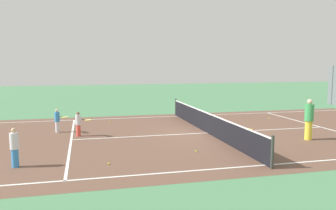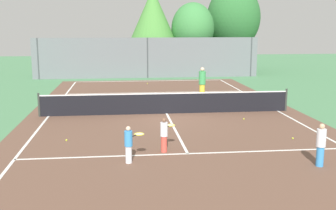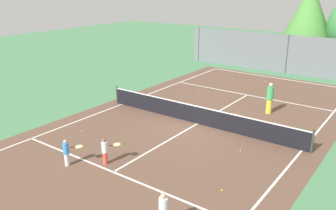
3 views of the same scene
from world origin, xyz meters
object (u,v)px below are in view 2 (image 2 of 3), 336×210
tennis_ball_2 (103,110)px  tennis_ball_6 (66,140)px  player_2 (321,145)px  ball_crate (191,103)px  tennis_ball_3 (158,105)px  tennis_ball_4 (147,84)px  tennis_ball_0 (293,138)px  player_3 (164,134)px  tennis_ball_1 (104,96)px  tennis_ball_5 (244,119)px  player_1 (129,144)px  player_0 (202,83)px

tennis_ball_2 → tennis_ball_6: 5.63m
player_2 → ball_crate: bearing=103.5°
tennis_ball_3 → tennis_ball_4: 8.29m
tennis_ball_0 → tennis_ball_2: bearing=139.2°
player_3 → tennis_ball_0: 5.02m
tennis_ball_1 → tennis_ball_6: 9.59m
player_2 → ball_crate: size_ratio=3.06×
player_3 → tennis_ball_5: (4.02, 4.39, -0.57)m
ball_crate → tennis_ball_6: size_ratio=6.45×
player_3 → tennis_ball_3: player_3 is taller
ball_crate → tennis_ball_2: bearing=-175.2°
player_2 → player_1: bearing=170.4°
player_0 → player_3: 10.40m
tennis_ball_3 → tennis_ball_4: (-0.03, 8.29, 0.00)m
player_1 → player_3: (1.18, 1.02, -0.00)m
player_0 → tennis_ball_5: 5.64m
tennis_ball_5 → tennis_ball_3: bearing=133.1°
tennis_ball_6 → player_2: bearing=-24.9°
tennis_ball_4 → tennis_ball_0: bearing=-74.1°
tennis_ball_2 → player_3: bearing=-72.2°
tennis_ball_5 → player_3: bearing=-132.5°
player_2 → tennis_ball_1: bearing=117.4°
tennis_ball_2 → player_0: bearing=25.9°
player_3 → tennis_ball_4: 16.45m
tennis_ball_0 → tennis_ball_5: bearing=104.2°
tennis_ball_1 → tennis_ball_6: size_ratio=1.00×
tennis_ball_1 → tennis_ball_5: bearing=-46.8°
tennis_ball_1 → tennis_ball_3: bearing=-46.6°
player_0 → tennis_ball_6: bearing=-128.8°
player_1 → tennis_ball_6: 3.55m
player_3 → tennis_ball_3: 8.18m
ball_crate → tennis_ball_6: bearing=-133.4°
ball_crate → tennis_ball_1: size_ratio=6.45×
tennis_ball_1 → tennis_ball_5: size_ratio=1.00×
player_0 → player_1: size_ratio=1.57×
tennis_ball_3 → player_2: bearing=-68.7°
player_3 → tennis_ball_2: 7.60m
tennis_ball_3 → tennis_ball_6: same height
player_1 → player_2: bearing=-9.6°
player_3 → tennis_ball_2: size_ratio=17.47×
tennis_ball_0 → tennis_ball_4: (-4.40, 15.43, 0.00)m
player_1 → tennis_ball_2: bearing=97.9°
ball_crate → tennis_ball_3: (-1.65, 0.55, -0.15)m
tennis_ball_3 → tennis_ball_6: size_ratio=1.00×
tennis_ball_0 → player_3: bearing=-168.4°
tennis_ball_5 → tennis_ball_2: bearing=156.0°
tennis_ball_1 → player_1: bearing=-84.3°
player_0 → player_1: bearing=-111.8°
tennis_ball_4 → tennis_ball_5: size_ratio=1.00×
player_2 → tennis_ball_0: (0.42, 2.98, -0.64)m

